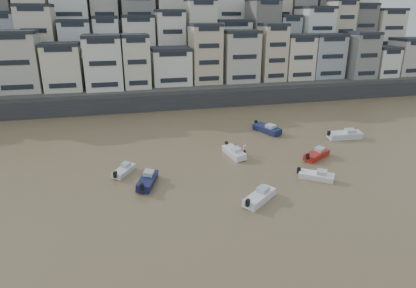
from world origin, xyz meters
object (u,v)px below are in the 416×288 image
object	(u,v)px
boat_e	(234,151)
boat_d	(317,153)
boat_i	(267,128)
boat_f	(124,170)
boat_g	(345,134)
boat_c	(147,179)
boat_a	(259,195)
person_pink	(245,149)
boat_b	(316,175)

from	to	relation	value
boat_e	boat_d	distance (m)	12.03
boat_i	boat_f	bearing A→B (deg)	-85.04
boat_g	boat_c	distance (m)	35.10
boat_a	person_pink	distance (m)	14.36
person_pink	boat_g	bearing A→B (deg)	8.92
boat_i	boat_f	distance (m)	27.87
boat_g	boat_f	xyz separation A→B (m)	(-36.47, -5.56, -0.23)
boat_b	person_pink	distance (m)	11.96
boat_g	person_pink	bearing A→B (deg)	-166.47
boat_b	boat_d	world-z (taller)	boat_d
boat_e	boat_c	size ratio (longest dim) A/B	1.00
boat_e	boat_b	world-z (taller)	boat_e
boat_e	boat_i	size ratio (longest dim) A/B	0.90
boat_e	boat_c	xyz separation A→B (m)	(-13.28, -6.58, 0.00)
boat_g	boat_a	bearing A→B (deg)	-137.79
boat_a	boat_i	size ratio (longest dim) A/B	0.87
boat_e	boat_b	distance (m)	12.84
boat_f	boat_d	bearing A→B (deg)	-61.23
boat_c	person_pink	xyz separation A→B (m)	(14.97, 6.64, 0.11)
boat_e	boat_a	bearing A→B (deg)	-14.35
boat_a	boat_d	xyz separation A→B (m)	(12.94, 10.20, -0.01)
boat_a	boat_b	world-z (taller)	boat_a
boat_e	boat_g	distance (m)	20.71
boat_i	boat_g	bearing A→B (deg)	39.99
boat_a	boat_f	bearing A→B (deg)	102.61
boat_e	boat_f	bearing A→B (deg)	-89.09
boat_i	boat_c	bearing A→B (deg)	-75.03
boat_f	boat_c	distance (m)	4.85
boat_a	person_pink	xyz separation A→B (m)	(3.20, 13.99, 0.13)
boat_b	boat_i	world-z (taller)	boat_i
boat_e	boat_b	bearing A→B (deg)	28.36
boat_f	boat_c	size ratio (longest dim) A/B	0.81
boat_d	boat_i	world-z (taller)	boat_i
boat_a	boat_f	size ratio (longest dim) A/B	1.20
boat_e	person_pink	xyz separation A→B (m)	(1.69, 0.06, 0.11)
boat_i	boat_b	bearing A→B (deg)	-24.93
boat_a	boat_c	xyz separation A→B (m)	(-11.77, 7.36, 0.03)
boat_d	boat_e	bearing A→B (deg)	131.58
boat_f	boat_g	bearing A→B (deg)	-50.09
boat_e	boat_i	world-z (taller)	boat_i
boat_f	person_pink	bearing A→B (deg)	-50.35
boat_a	boat_i	world-z (taller)	boat_i
boat_d	boat_f	world-z (taller)	boat_d
boat_i	boat_e	bearing A→B (deg)	-64.76
boat_a	boat_f	xyz separation A→B (m)	(-14.47, 11.38, -0.12)
boat_f	boat_c	xyz separation A→B (m)	(2.71, -4.02, 0.15)
boat_g	person_pink	xyz separation A→B (m)	(-18.80, -2.95, 0.02)
boat_f	boat_c	world-z (taller)	boat_c
boat_f	person_pink	world-z (taller)	person_pink
boat_i	boat_d	bearing A→B (deg)	-10.76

